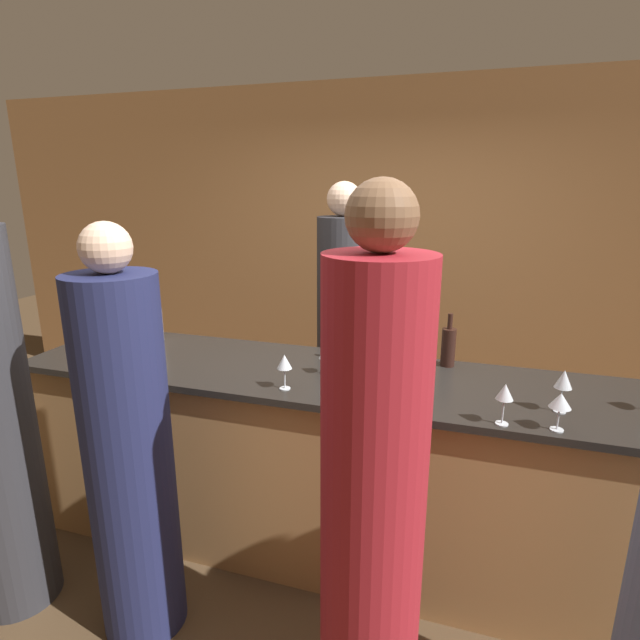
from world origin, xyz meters
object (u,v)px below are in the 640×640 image
object	(u,v)px
bartender	(342,342)
ice_bucket	(146,326)
wine_bottle_1	(448,346)
wine_bottle_0	(367,344)
guest_3	(129,457)
guest_1	(373,498)

from	to	relation	value
bartender	ice_bucket	world-z (taller)	bartender
bartender	ice_bucket	bearing A→B (deg)	32.12
ice_bucket	bartender	bearing A→B (deg)	32.12
bartender	wine_bottle_1	world-z (taller)	bartender
bartender	wine_bottle_1	bearing A→B (deg)	142.91
bartender	wine_bottle_0	bearing A→B (deg)	114.87
guest_3	bartender	bearing A→B (deg)	71.92
guest_3	wine_bottle_1	world-z (taller)	guest_3
bartender	ice_bucket	size ratio (longest dim) A/B	9.70
guest_1	wine_bottle_1	world-z (taller)	guest_1
bartender	wine_bottle_0	distance (m)	0.76
bartender	guest_1	bearing A→B (deg)	108.39
guest_3	ice_bucket	bearing A→B (deg)	121.23
guest_1	ice_bucket	bearing A→B (deg)	148.47
bartender	guest_3	xyz separation A→B (m)	(-0.52, -1.58, -0.08)
guest_1	guest_3	size ratio (longest dim) A/B	1.08
wine_bottle_0	ice_bucket	xyz separation A→B (m)	(-1.37, -0.01, -0.02)
guest_1	wine_bottle_0	size ratio (longest dim) A/B	6.65
wine_bottle_0	guest_3	bearing A→B (deg)	-131.89
guest_1	guest_3	distance (m)	1.07
guest_3	wine_bottle_0	distance (m)	1.27
guest_3	wine_bottle_0	bearing A→B (deg)	48.11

